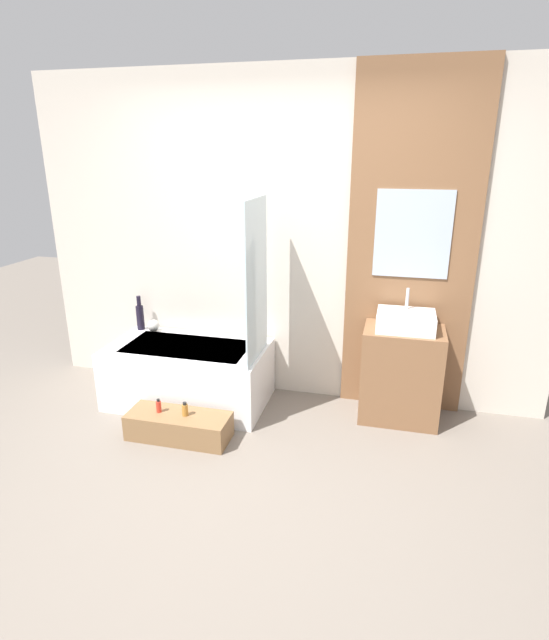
# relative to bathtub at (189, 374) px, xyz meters

# --- Properties ---
(ground_plane) EXTENTS (12.00, 12.00, 0.00)m
(ground_plane) POSITION_rel_bathtub_xyz_m (0.71, -1.17, -0.25)
(ground_plane) COLOR slate
(wall_tiled_back) EXTENTS (4.20, 0.06, 2.60)m
(wall_tiled_back) POSITION_rel_bathtub_xyz_m (0.71, 0.41, 1.05)
(wall_tiled_back) COLOR beige
(wall_tiled_back) RESTS_ON ground_plane
(wall_wood_accent) EXTENTS (0.94, 0.04, 2.60)m
(wall_wood_accent) POSITION_rel_bathtub_xyz_m (1.69, 0.36, 1.06)
(wall_wood_accent) COLOR brown
(wall_wood_accent) RESTS_ON ground_plane
(bathtub) EXTENTS (1.28, 0.72, 0.49)m
(bathtub) POSITION_rel_bathtub_xyz_m (0.00, 0.00, 0.00)
(bathtub) COLOR white
(bathtub) RESTS_ON ground_plane
(glass_shower_screen) EXTENTS (0.01, 0.54, 1.19)m
(glass_shower_screen) POSITION_rel_bathtub_xyz_m (0.61, -0.07, 0.84)
(glass_shower_screen) COLOR silver
(glass_shower_screen) RESTS_ON bathtub
(wooden_step_bench) EXTENTS (0.75, 0.28, 0.19)m
(wooden_step_bench) POSITION_rel_bathtub_xyz_m (0.15, -0.55, -0.15)
(wooden_step_bench) COLOR olive
(wooden_step_bench) RESTS_ON ground_plane
(vanity_cabinet) EXTENTS (0.59, 0.40, 0.74)m
(vanity_cabinet) POSITION_rel_bathtub_xyz_m (1.69, 0.14, 0.12)
(vanity_cabinet) COLOR brown
(vanity_cabinet) RESTS_ON ground_plane
(sink) EXTENTS (0.42, 0.33, 0.29)m
(sink) POSITION_rel_bathtub_xyz_m (1.69, 0.14, 0.55)
(sink) COLOR white
(sink) RESTS_ON vanity_cabinet
(vase_tall_dark) EXTENTS (0.06, 0.06, 0.31)m
(vase_tall_dark) POSITION_rel_bathtub_xyz_m (-0.56, 0.28, 0.37)
(vase_tall_dark) COLOR black
(vase_tall_dark) RESTS_ON bathtub
(vase_round_light) EXTENTS (0.11, 0.11, 0.11)m
(vase_round_light) POSITION_rel_bathtub_xyz_m (-0.43, 0.26, 0.30)
(vase_round_light) COLOR silver
(vase_round_light) RESTS_ON bathtub
(bottle_soap_primary) EXTENTS (0.04, 0.04, 0.10)m
(bottle_soap_primary) POSITION_rel_bathtub_xyz_m (0.00, -0.55, -0.01)
(bottle_soap_primary) COLOR red
(bottle_soap_primary) RESTS_ON wooden_step_bench
(bottle_soap_secondary) EXTENTS (0.04, 0.04, 0.10)m
(bottle_soap_secondary) POSITION_rel_bathtub_xyz_m (0.21, -0.55, -0.01)
(bottle_soap_secondary) COLOR #B2752D
(bottle_soap_secondary) RESTS_ON wooden_step_bench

